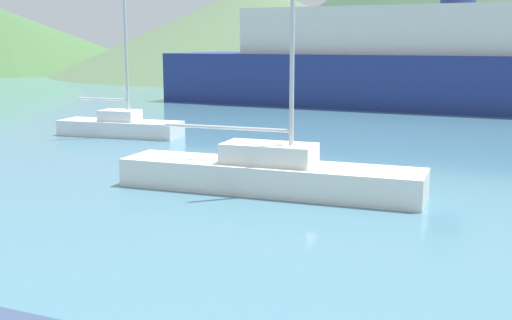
{
  "coord_description": "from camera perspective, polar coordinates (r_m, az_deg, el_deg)",
  "views": [
    {
      "loc": [
        4.88,
        -0.34,
        3.97
      ],
      "look_at": [
        0.69,
        14.0,
        1.2
      ],
      "focal_mm": 45.0,
      "sensor_mm": 36.0,
      "label": 1
    }
  ],
  "objects": [
    {
      "name": "sailboat_inner",
      "position": [
        17.14,
        1.16,
        -1.19
      ],
      "size": [
        8.31,
        2.26,
        7.26
      ],
      "rotation": [
        0.0,
        0.0,
        -0.07
      ],
      "color": "white",
      "rests_on": "ground_plane"
    },
    {
      "name": "hill_central",
      "position": [
        79.82,
        0.07,
        11.56
      ],
      "size": [
        49.32,
        49.32,
        10.86
      ],
      "color": "#4C6647",
      "rests_on": "ground_plane"
    },
    {
      "name": "sailboat_middle",
      "position": [
        27.91,
        -11.96,
        3.08
      ],
      "size": [
        5.32,
        1.62,
        8.46
      ],
      "rotation": [
        0.0,
        0.0,
        -0.01
      ],
      "color": "white",
      "rests_on": "ground_plane"
    },
    {
      "name": "ferry_distant",
      "position": [
        40.77,
        17.23,
        8.19
      ],
      "size": [
        37.12,
        13.85,
        7.61
      ],
      "rotation": [
        0.0,
        0.0,
        -0.16
      ],
      "color": "navy",
      "rests_on": "ground_plane"
    }
  ]
}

